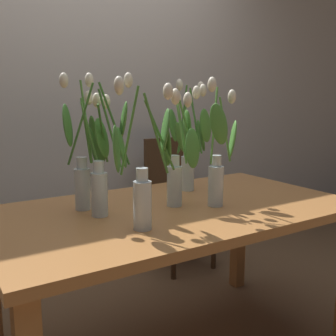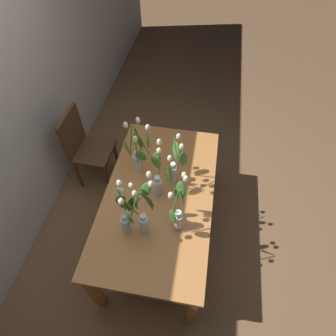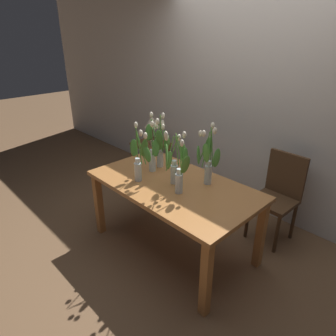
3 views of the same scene
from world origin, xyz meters
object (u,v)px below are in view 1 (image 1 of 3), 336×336
(tulip_vase_1, at_px, (146,173))
(tulip_vase_4, at_px, (181,162))
(tulip_vase_2, at_px, (219,165))
(dining_table, at_px, (175,226))
(tulip_vase_3, at_px, (88,163))
(dining_chair, at_px, (176,194))
(tulip_vase_0, at_px, (102,159))
(tulip_vase_5, at_px, (189,147))

(tulip_vase_1, relative_size, tulip_vase_4, 1.04)
(tulip_vase_2, bearing_deg, dining_table, 145.92)
(tulip_vase_3, relative_size, tulip_vase_4, 1.09)
(tulip_vase_2, height_order, dining_chair, tulip_vase_2)
(tulip_vase_3, bearing_deg, tulip_vase_0, -80.82)
(dining_table, bearing_deg, dining_chair, 56.85)
(tulip_vase_5, bearing_deg, tulip_vase_4, -131.51)
(tulip_vase_4, xyz_separation_m, tulip_vase_5, (0.19, 0.22, 0.03))
(tulip_vase_3, height_order, tulip_vase_4, tulip_vase_3)
(tulip_vase_2, relative_size, tulip_vase_5, 0.98)
(tulip_vase_4, bearing_deg, tulip_vase_3, 156.18)
(tulip_vase_5, height_order, dining_chair, tulip_vase_5)
(dining_table, xyz_separation_m, tulip_vase_4, (0.03, -0.00, 0.29))
(tulip_vase_3, bearing_deg, tulip_vase_4, -23.82)
(tulip_vase_4, bearing_deg, tulip_vase_5, 48.49)
(dining_table, xyz_separation_m, tulip_vase_5, (0.22, 0.21, 0.32))
(tulip_vase_0, height_order, tulip_vase_1, tulip_vase_0)
(dining_table, height_order, tulip_vase_5, tulip_vase_5)
(tulip_vase_2, bearing_deg, tulip_vase_1, -167.94)
(dining_table, distance_m, tulip_vase_5, 0.44)
(tulip_vase_3, bearing_deg, tulip_vase_1, -76.07)
(tulip_vase_0, height_order, dining_chair, tulip_vase_0)
(tulip_vase_0, bearing_deg, tulip_vase_3, 99.18)
(tulip_vase_0, relative_size, tulip_vase_2, 1.03)
(dining_chair, bearing_deg, tulip_vase_4, -121.77)
(tulip_vase_2, relative_size, tulip_vase_4, 1.05)
(dining_table, relative_size, tulip_vase_2, 2.85)
(tulip_vase_2, bearing_deg, dining_chair, 66.53)
(dining_table, bearing_deg, tulip_vase_5, 44.12)
(tulip_vase_2, xyz_separation_m, tulip_vase_4, (-0.13, 0.11, 0.01))
(dining_table, relative_size, tulip_vase_1, 2.89)
(tulip_vase_4, bearing_deg, tulip_vase_0, 171.53)
(tulip_vase_2, height_order, tulip_vase_3, tulip_vase_3)
(tulip_vase_5, bearing_deg, dining_table, -135.88)
(tulip_vase_1, relative_size, tulip_vase_2, 0.99)
(tulip_vase_1, bearing_deg, tulip_vase_0, 106.03)
(tulip_vase_1, height_order, tulip_vase_4, tulip_vase_1)
(dining_table, distance_m, tulip_vase_3, 0.48)
(tulip_vase_3, bearing_deg, tulip_vase_2, -28.43)
(tulip_vase_0, relative_size, tulip_vase_3, 0.99)
(dining_table, bearing_deg, tulip_vase_0, 170.83)
(tulip_vase_5, distance_m, dining_chair, 0.92)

